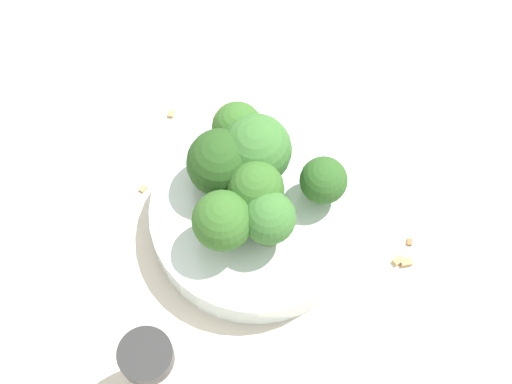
% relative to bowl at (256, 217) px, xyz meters
% --- Properties ---
extents(ground_plane, '(3.00, 3.00, 0.00)m').
position_rel_bowl_xyz_m(ground_plane, '(0.00, 0.00, -0.02)').
color(ground_plane, beige).
extents(bowl, '(0.17, 0.17, 0.03)m').
position_rel_bowl_xyz_m(bowl, '(0.00, 0.00, 0.00)').
color(bowl, silver).
rests_on(bowl, ground_plane).
extents(broccoli_floret_0, '(0.04, 0.04, 0.05)m').
position_rel_bowl_xyz_m(broccoli_floret_0, '(-0.03, -0.05, 0.04)').
color(broccoli_floret_0, '#8EB770').
rests_on(broccoli_floret_0, bowl).
extents(broccoli_floret_1, '(0.04, 0.04, 0.06)m').
position_rel_bowl_xyz_m(broccoli_floret_1, '(0.00, -0.00, 0.05)').
color(broccoli_floret_1, '#8EB770').
rests_on(broccoli_floret_1, bowl).
extents(broccoli_floret_2, '(0.06, 0.06, 0.06)m').
position_rel_bowl_xyz_m(broccoli_floret_2, '(-0.03, -0.03, 0.05)').
color(broccoli_floret_2, '#7A9E5B').
rests_on(broccoli_floret_2, bowl).
extents(broccoli_floret_3, '(0.04, 0.04, 0.05)m').
position_rel_bowl_xyz_m(broccoli_floret_3, '(-0.05, 0.03, 0.04)').
color(broccoli_floret_3, '#84AD66').
rests_on(broccoli_floret_3, bowl).
extents(broccoli_floret_4, '(0.05, 0.05, 0.06)m').
position_rel_bowl_xyz_m(broccoli_floret_4, '(0.00, -0.04, 0.05)').
color(broccoli_floret_4, '#84AD66').
rests_on(broccoli_floret_4, bowl).
extents(broccoli_floret_5, '(0.04, 0.04, 0.05)m').
position_rel_bowl_xyz_m(broccoli_floret_5, '(0.01, 0.02, 0.05)').
color(broccoli_floret_5, '#7A9E5B').
rests_on(broccoli_floret_5, bowl).
extents(broccoli_floret_6, '(0.05, 0.05, 0.06)m').
position_rel_bowl_xyz_m(broccoli_floret_6, '(0.04, -0.00, 0.05)').
color(broccoli_floret_6, '#8EB770').
rests_on(broccoli_floret_6, bowl).
extents(pepper_shaker, '(0.04, 0.04, 0.07)m').
position_rel_bowl_xyz_m(pepper_shaker, '(0.14, 0.03, 0.02)').
color(pepper_shaker, silver).
rests_on(pepper_shaker, ground_plane).
extents(almond_crumb_0, '(0.01, 0.01, 0.01)m').
position_rel_bowl_xyz_m(almond_crumb_0, '(-0.03, -0.13, -0.01)').
color(almond_crumb_0, tan).
rests_on(almond_crumb_0, ground_plane).
extents(almond_crumb_1, '(0.01, 0.01, 0.01)m').
position_rel_bowl_xyz_m(almond_crumb_1, '(-0.08, 0.10, -0.01)').
color(almond_crumb_1, olive).
rests_on(almond_crumb_1, ground_plane).
extents(almond_crumb_2, '(0.01, 0.01, 0.01)m').
position_rel_bowl_xyz_m(almond_crumb_2, '(-0.06, 0.11, -0.01)').
color(almond_crumb_2, tan).
rests_on(almond_crumb_2, ground_plane).
extents(almond_crumb_3, '(0.01, 0.01, 0.01)m').
position_rel_bowl_xyz_m(almond_crumb_3, '(-0.06, 0.11, -0.01)').
color(almond_crumb_3, tan).
rests_on(almond_crumb_3, ground_plane).
extents(almond_crumb_4, '(0.01, 0.01, 0.01)m').
position_rel_bowl_xyz_m(almond_crumb_4, '(0.04, -0.09, -0.01)').
color(almond_crumb_4, tan).
rests_on(almond_crumb_4, ground_plane).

